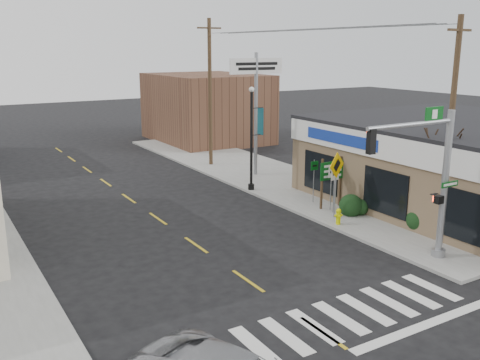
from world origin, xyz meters
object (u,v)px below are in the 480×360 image
fire_hydrant (338,216)px  traffic_signal_pole (434,171)px  guide_sign (332,175)px  utility_pole_near (450,128)px  dance_center_sign (256,85)px  bare_tree (443,136)px  lamp_post (252,131)px  utility_pole_far (210,91)px

fire_hydrant → traffic_signal_pole: bearing=-89.1°
guide_sign → utility_pole_near: 6.37m
guide_sign → traffic_signal_pole: bearing=-99.6°
dance_center_sign → bare_tree: size_ratio=1.41×
lamp_post → utility_pole_near: size_ratio=0.63×
traffic_signal_pole → utility_pole_near: utility_pole_near is taller
bare_tree → utility_pole_near: size_ratio=0.59×
bare_tree → utility_pole_near: (-0.20, -0.45, 0.44)m
dance_center_sign → bare_tree: dance_center_sign is taller
guide_sign → fire_hydrant: size_ratio=3.43×
dance_center_sign → lamp_post: bearing=-122.5°
lamp_post → dance_center_sign: (2.12, 2.96, 2.23)m
guide_sign → bare_tree: bearing=-72.5°
traffic_signal_pole → dance_center_sign: bearing=82.1°
lamp_post → utility_pole_far: utility_pole_far is taller
guide_sign → dance_center_sign: bearing=86.6°
dance_center_sign → bare_tree: bearing=-83.1°
fire_hydrant → dance_center_sign: dance_center_sign is taller
fire_hydrant → utility_pole_far: utility_pole_far is taller
dance_center_sign → bare_tree: (0.85, -12.91, -1.37)m
traffic_signal_pole → lamp_post: (-0.16, 11.86, -0.12)m
guide_sign → fire_hydrant: bearing=-121.7°
guide_sign → utility_pole_near: bearing=-75.8°
bare_tree → lamp_post: bearing=106.6°
utility_pole_far → lamp_post: bearing=-95.6°
dance_center_sign → utility_pole_near: size_ratio=0.83×
fire_hydrant → lamp_post: bearing=90.7°
guide_sign → dance_center_sign: 8.77m
fire_hydrant → lamp_post: size_ratio=0.13×
fire_hydrant → bare_tree: size_ratio=0.14×
lamp_post → bare_tree: bearing=-55.4°
bare_tree → utility_pole_far: 17.06m
traffic_signal_pole → guide_sign: 7.32m
fire_hydrant → lamp_post: 7.62m
fire_hydrant → dance_center_sign: 11.43m
bare_tree → utility_pole_far: size_ratio=0.55×
lamp_post → dance_center_sign: size_ratio=0.76×
utility_pole_near → fire_hydrant: bearing=122.2°
dance_center_sign → utility_pole_near: 13.41m
lamp_post → dance_center_sign: bearing=72.4°
utility_pole_far → fire_hydrant: bearing=-90.6°
lamp_post → dance_center_sign: dance_center_sign is taller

